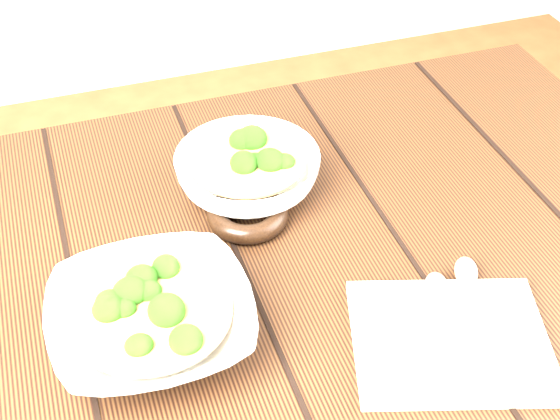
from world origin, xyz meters
The scene contains 7 objects.
table centered at (0.00, 0.00, 0.63)m, with size 1.20×0.80×0.75m.
soup_bowl_front centered at (-0.14, -0.06, 0.78)m, with size 0.23×0.23×0.06m.
soup_bowl_back centered at (0.03, 0.16, 0.78)m, with size 0.24×0.24×0.07m.
trivet centered at (0.01, 0.10, 0.76)m, with size 0.11×0.11×0.03m, color black.
napkin centered at (0.16, -0.17, 0.76)m, with size 0.21×0.17×0.01m, color beige.
spoon_left centered at (0.16, -0.13, 0.76)m, with size 0.09×0.17×0.01m.
spoon_right centered at (0.21, -0.12, 0.76)m, with size 0.10×0.16×0.01m.
Camera 1 is at (-0.19, -0.64, 1.41)m, focal length 50.00 mm.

